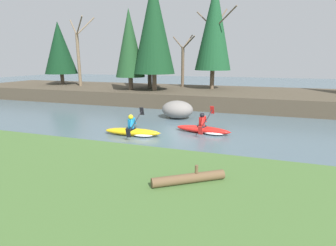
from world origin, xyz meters
TOP-DOWN VIEW (x-y plane):
  - ground_plane at (0.00, 0.00)m, footprint 90.00×90.00m
  - riverbank_near at (0.00, -7.07)m, footprint 44.00×7.34m
  - riverbank_far at (0.00, 10.18)m, footprint 44.00×8.12m
  - conifer_tree_far_left at (-14.45, 10.63)m, footprint 3.13×3.13m
  - conifer_tree_left at (-5.63, 8.24)m, footprint 2.38×2.38m
  - conifer_tree_mid_left at (-4.82, 10.40)m, footprint 3.01×3.01m
  - conifer_tree_centre at (-3.59, 8.37)m, footprint 3.28×3.28m
  - conifer_tree_mid_right at (0.61, 11.22)m, footprint 3.01×3.01m
  - bare_tree_upstream at (-11.62, 9.79)m, footprint 3.52×3.48m
  - bare_tree_mid_upstream at (-2.27, 12.31)m, footprint 2.64×2.61m
  - bare_tree_mid_downstream at (0.65, 11.15)m, footprint 3.69×3.64m
  - kayaker_lead at (1.96, 0.79)m, footprint 2.79×2.07m
  - kayaker_middle at (-1.14, -0.65)m, footprint 2.79×2.07m
  - boulder_midstream at (-0.26, 3.61)m, footprint 1.92×1.50m
  - driftwood_log at (2.73, -5.71)m, footprint 1.67×1.24m

SIDE VIEW (x-z plane):
  - ground_plane at x=0.00m, z-range 0.00..0.00m
  - kayaker_lead at x=1.96m, z-range -0.40..0.80m
  - kayaker_middle at x=-1.14m, z-range -0.40..0.80m
  - riverbank_near at x=0.00m, z-range 0.00..0.55m
  - riverbank_far at x=0.00m, z-range 0.00..1.07m
  - boulder_midstream at x=-0.26m, z-range 0.00..1.08m
  - driftwood_log at x=2.73m, z-range 0.45..0.89m
  - bare_tree_mid_upstream at x=-2.27m, z-range 0.94..5.64m
  - bare_tree_upstream at x=-11.62m, z-range 0.88..7.26m
  - bare_tree_mid_downstream at x=0.65m, z-range 0.87..7.58m
  - conifer_tree_far_left at x=-14.45m, z-range 1.59..7.64m
  - conifer_tree_left at x=-5.63m, z-range 1.58..7.95m
  - conifer_tree_mid_left at x=-4.82m, z-range 1.73..8.21m
  - conifer_tree_centre at x=-3.59m, z-range 1.73..10.23m
  - conifer_tree_mid_right at x=0.61m, z-range 1.84..10.43m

